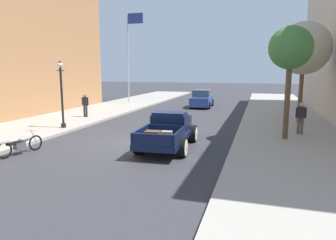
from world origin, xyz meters
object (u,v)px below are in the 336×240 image
(motorcycle_parked, at_px, (20,144))
(street_tree_second, at_px, (304,49))
(pedestrian_sidewalk_right, at_px, (301,116))
(street_tree_nearest, at_px, (291,49))
(car_background_blue, at_px, (202,99))
(pedestrian_sidewalk_left, at_px, (85,104))
(flagpole, at_px, (130,47))
(street_lamp_near, at_px, (61,89))
(hotrod_truck_navy, at_px, (169,130))

(motorcycle_parked, distance_m, street_tree_second, 16.77)
(pedestrian_sidewalk_right, relative_size, street_tree_nearest, 0.31)
(car_background_blue, height_order, street_tree_nearest, street_tree_nearest)
(motorcycle_parked, distance_m, pedestrian_sidewalk_left, 9.20)
(pedestrian_sidewalk_left, bearing_deg, pedestrian_sidewalk_right, -7.19)
(pedestrian_sidewalk_right, xyz_separation_m, flagpole, (-14.85, 11.72, 4.68))
(car_background_blue, height_order, street_lamp_near, street_lamp_near)
(motorcycle_parked, distance_m, pedestrian_sidewalk_right, 13.51)
(street_tree_second, bearing_deg, car_background_blue, 137.00)
(car_background_blue, relative_size, street_lamp_near, 1.14)
(pedestrian_sidewalk_left, distance_m, street_tree_nearest, 13.92)
(flagpole, xyz_separation_m, street_tree_second, (15.23, -7.78, -0.99))
(street_tree_nearest, bearing_deg, pedestrian_sidewalk_right, 60.27)
(pedestrian_sidewalk_right, bearing_deg, car_background_blue, 123.33)
(pedestrian_sidewalk_left, relative_size, pedestrian_sidewalk_right, 1.00)
(street_tree_nearest, bearing_deg, street_lamp_near, -176.67)
(street_lamp_near, bearing_deg, pedestrian_sidewalk_right, 9.45)
(pedestrian_sidewalk_right, height_order, street_lamp_near, street_lamp_near)
(hotrod_truck_navy, bearing_deg, pedestrian_sidewalk_left, 144.29)
(car_background_blue, bearing_deg, hotrod_truck_navy, -84.97)
(hotrod_truck_navy, xyz_separation_m, street_tree_nearest, (5.15, 2.52, 3.67))
(car_background_blue, bearing_deg, motorcycle_parked, -102.94)
(car_background_blue, bearing_deg, street_lamp_near, -113.13)
(pedestrian_sidewalk_left, bearing_deg, car_background_blue, 54.55)
(pedestrian_sidewalk_right, distance_m, street_tree_nearest, 3.73)
(motorcycle_parked, height_order, street_lamp_near, street_lamp_near)
(street_lamp_near, xyz_separation_m, street_tree_nearest, (12.14, 0.71, 2.04))
(street_tree_nearest, bearing_deg, hotrod_truck_navy, -153.89)
(pedestrian_sidewalk_left, height_order, street_lamp_near, street_lamp_near)
(pedestrian_sidewalk_right, height_order, street_tree_nearest, street_tree_nearest)
(pedestrian_sidewalk_right, relative_size, street_lamp_near, 0.43)
(street_lamp_near, bearing_deg, flagpole, 97.72)
(pedestrian_sidewalk_left, distance_m, street_lamp_near, 4.25)
(pedestrian_sidewalk_right, bearing_deg, flagpole, 141.72)
(pedestrian_sidewalk_left, distance_m, pedestrian_sidewalk_right, 14.07)
(pedestrian_sidewalk_left, height_order, pedestrian_sidewalk_right, same)
(pedestrian_sidewalk_left, relative_size, street_tree_second, 0.26)
(street_lamp_near, bearing_deg, street_tree_nearest, 3.33)
(motorcycle_parked, height_order, street_tree_nearest, street_tree_nearest)
(motorcycle_parked, height_order, street_tree_second, street_tree_second)
(motorcycle_parked, xyz_separation_m, street_lamp_near, (-1.49, 4.92, 1.94))
(pedestrian_sidewalk_right, distance_m, flagpole, 19.49)
(hotrod_truck_navy, relative_size, pedestrian_sidewalk_right, 3.03)
(car_background_blue, relative_size, pedestrian_sidewalk_left, 2.65)
(motorcycle_parked, xyz_separation_m, street_tree_nearest, (10.65, 5.63, 3.98))
(flagpole, bearing_deg, car_background_blue, -4.66)
(motorcycle_parked, xyz_separation_m, pedestrian_sidewalk_right, (11.48, 7.08, 0.64))
(flagpole, bearing_deg, hotrod_truck_navy, -60.52)
(pedestrian_sidewalk_right, relative_size, street_tree_second, 0.26)
(car_background_blue, bearing_deg, street_tree_nearest, -62.73)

